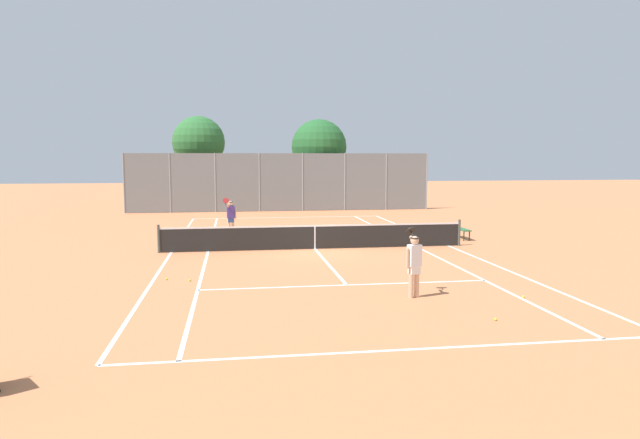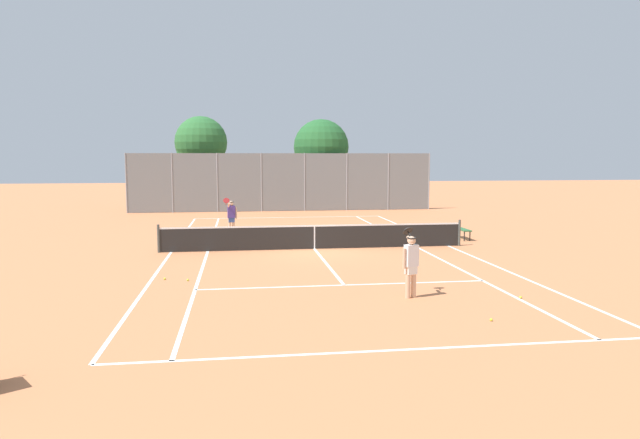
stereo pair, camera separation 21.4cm
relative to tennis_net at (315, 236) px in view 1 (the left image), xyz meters
The scene contains 13 objects.
ground_plane 0.51m from the tennis_net, ahead, with size 120.00×120.00×0.00m, color #CC7A4C.
court_line_markings 0.51m from the tennis_net, ahead, with size 11.10×23.90×0.01m.
tennis_net is the anchor object (origin of this frame).
player_near_side 8.18m from the tennis_net, 79.89° to the right, with size 0.48×0.87×1.77m.
player_far_left 5.50m from the tennis_net, 126.74° to the left, with size 0.61×0.78×1.77m.
loose_tennis_ball_0 9.53m from the tennis_net, 63.77° to the right, with size 0.07×0.07×0.07m, color #D1DB33.
loose_tennis_ball_1 6.87m from the tennis_net, 130.21° to the right, with size 0.07×0.07×0.07m, color #D1DB33.
loose_tennis_ball_2 10.67m from the tennis_net, 76.04° to the right, with size 0.07×0.07×0.07m, color #D1DB33.
loose_tennis_ball_3 7.14m from the tennis_net, 135.92° to the right, with size 0.07×0.07×0.07m, color #D1DB33.
courtside_bench 7.04m from the tennis_net, 15.20° to the left, with size 0.36×1.50×0.47m.
back_fence 15.99m from the tennis_net, 90.00° to the left, with size 20.22×0.08×3.86m.
tree_behind_left 20.21m from the tennis_net, 106.46° to the left, with size 3.64×3.64×6.44m.
tree_behind_right 18.77m from the tennis_net, 80.81° to the left, with size 3.90×3.90×6.25m.
Camera 1 is at (-3.10, -21.92, 3.61)m, focal length 32.00 mm.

